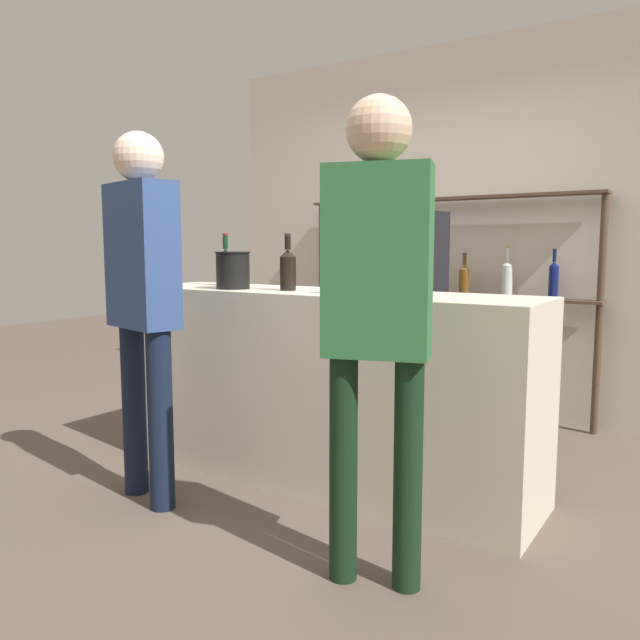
{
  "coord_description": "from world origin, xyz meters",
  "views": [
    {
      "loc": [
        1.81,
        -2.77,
        1.27
      ],
      "look_at": [
        0.0,
        0.0,
        0.88
      ],
      "focal_mm": 35.0,
      "sensor_mm": 36.0,
      "label": 1
    }
  ],
  "objects_px": {
    "counter_bottle_2": "(421,268)",
    "wine_glass": "(329,271)",
    "counter_bottle_0": "(288,269)",
    "customer_right": "(377,296)",
    "ice_bucket": "(233,270)",
    "server_behind_counter": "(411,287)",
    "customer_left": "(143,285)",
    "counter_bottle_1": "(226,266)"
  },
  "relations": [
    {
      "from": "wine_glass",
      "to": "customer_right",
      "type": "bearing_deg",
      "value": -46.7
    },
    {
      "from": "wine_glass",
      "to": "counter_bottle_1",
      "type": "bearing_deg",
      "value": 166.19
    },
    {
      "from": "customer_right",
      "to": "counter_bottle_0",
      "type": "bearing_deg",
      "value": 34.71
    },
    {
      "from": "counter_bottle_0",
      "to": "counter_bottle_1",
      "type": "height_order",
      "value": "counter_bottle_1"
    },
    {
      "from": "counter_bottle_0",
      "to": "customer_right",
      "type": "relative_size",
      "value": 0.17
    },
    {
      "from": "counter_bottle_0",
      "to": "ice_bucket",
      "type": "height_order",
      "value": "counter_bottle_0"
    },
    {
      "from": "wine_glass",
      "to": "counter_bottle_0",
      "type": "bearing_deg",
      "value": 168.76
    },
    {
      "from": "ice_bucket",
      "to": "customer_left",
      "type": "height_order",
      "value": "customer_left"
    },
    {
      "from": "counter_bottle_1",
      "to": "ice_bucket",
      "type": "distance_m",
      "value": 0.33
    },
    {
      "from": "customer_left",
      "to": "wine_glass",
      "type": "bearing_deg",
      "value": -35.13
    },
    {
      "from": "counter_bottle_1",
      "to": "customer_left",
      "type": "relative_size",
      "value": 0.17
    },
    {
      "from": "server_behind_counter",
      "to": "wine_glass",
      "type": "bearing_deg",
      "value": 12.57
    },
    {
      "from": "counter_bottle_0",
      "to": "counter_bottle_2",
      "type": "bearing_deg",
      "value": 20.25
    },
    {
      "from": "wine_glass",
      "to": "customer_left",
      "type": "relative_size",
      "value": 0.08
    },
    {
      "from": "server_behind_counter",
      "to": "counter_bottle_0",
      "type": "bearing_deg",
      "value": -4.46
    },
    {
      "from": "counter_bottle_2",
      "to": "wine_glass",
      "type": "xyz_separation_m",
      "value": [
        -0.36,
        -0.3,
        -0.01
      ]
    },
    {
      "from": "counter_bottle_2",
      "to": "wine_glass",
      "type": "distance_m",
      "value": 0.47
    },
    {
      "from": "wine_glass",
      "to": "ice_bucket",
      "type": "xyz_separation_m",
      "value": [
        -0.64,
        -0.0,
        -0.01
      ]
    },
    {
      "from": "counter_bottle_1",
      "to": "customer_right",
      "type": "relative_size",
      "value": 0.18
    },
    {
      "from": "counter_bottle_0",
      "to": "wine_glass",
      "type": "distance_m",
      "value": 0.31
    },
    {
      "from": "server_behind_counter",
      "to": "customer_right",
      "type": "distance_m",
      "value": 1.84
    },
    {
      "from": "counter_bottle_1",
      "to": "customer_left",
      "type": "xyz_separation_m",
      "value": [
        0.19,
        -0.82,
        -0.07
      ]
    },
    {
      "from": "ice_bucket",
      "to": "customer_left",
      "type": "relative_size",
      "value": 0.11
    },
    {
      "from": "counter_bottle_2",
      "to": "customer_left",
      "type": "height_order",
      "value": "customer_left"
    },
    {
      "from": "counter_bottle_0",
      "to": "server_behind_counter",
      "type": "distance_m",
      "value": 1.03
    },
    {
      "from": "counter_bottle_0",
      "to": "counter_bottle_2",
      "type": "xyz_separation_m",
      "value": [
        0.66,
        0.24,
        0.01
      ]
    },
    {
      "from": "customer_left",
      "to": "counter_bottle_1",
      "type": "bearing_deg",
      "value": 27.34
    },
    {
      "from": "ice_bucket",
      "to": "server_behind_counter",
      "type": "height_order",
      "value": "server_behind_counter"
    },
    {
      "from": "counter_bottle_0",
      "to": "server_behind_counter",
      "type": "relative_size",
      "value": 0.18
    },
    {
      "from": "counter_bottle_0",
      "to": "customer_left",
      "type": "relative_size",
      "value": 0.17
    },
    {
      "from": "wine_glass",
      "to": "counter_bottle_2",
      "type": "bearing_deg",
      "value": 39.94
    },
    {
      "from": "server_behind_counter",
      "to": "customer_right",
      "type": "bearing_deg",
      "value": 31.92
    },
    {
      "from": "ice_bucket",
      "to": "server_behind_counter",
      "type": "relative_size",
      "value": 0.12
    },
    {
      "from": "server_behind_counter",
      "to": "customer_left",
      "type": "xyz_separation_m",
      "value": [
        -0.66,
        -1.64,
        0.07
      ]
    },
    {
      "from": "customer_left",
      "to": "counter_bottle_0",
      "type": "bearing_deg",
      "value": -16.77
    },
    {
      "from": "counter_bottle_0",
      "to": "counter_bottle_2",
      "type": "height_order",
      "value": "counter_bottle_2"
    },
    {
      "from": "server_behind_counter",
      "to": "customer_left",
      "type": "bearing_deg",
      "value": -11.18
    },
    {
      "from": "counter_bottle_1",
      "to": "customer_right",
      "type": "height_order",
      "value": "customer_right"
    },
    {
      "from": "counter_bottle_2",
      "to": "wine_glass",
      "type": "bearing_deg",
      "value": -140.06
    },
    {
      "from": "counter_bottle_1",
      "to": "ice_bucket",
      "type": "bearing_deg",
      "value": -41.34
    },
    {
      "from": "counter_bottle_0",
      "to": "server_behind_counter",
      "type": "xyz_separation_m",
      "value": [
        0.27,
        0.98,
        -0.14
      ]
    },
    {
      "from": "counter_bottle_1",
      "to": "wine_glass",
      "type": "relative_size",
      "value": 2.1
    }
  ]
}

